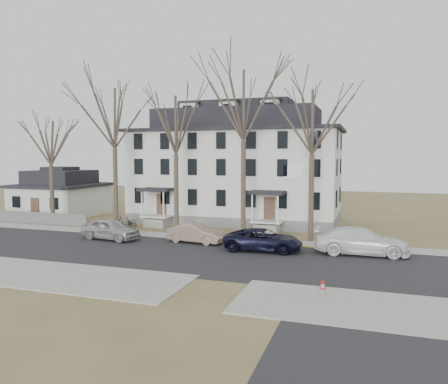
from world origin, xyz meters
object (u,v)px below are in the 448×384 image
(tree_mid_left, at_px, (176,121))
(fire_hydrant, at_px, (323,288))
(car_white, at_px, (361,242))
(car_navy, at_px, (263,240))
(boarding_house, at_px, (237,168))
(tree_mid_right, at_px, (313,117))
(bicycle_left, at_px, (132,224))
(bicycle_right, at_px, (123,222))
(car_silver, at_px, (110,229))
(tree_bungalow, at_px, (50,140))
(small_house, at_px, (61,195))
(tree_center, at_px, (244,100))
(car_tan, at_px, (196,234))
(tree_far_left, at_px, (114,114))

(tree_mid_left, distance_m, fire_hydrant, 21.40)
(car_white, bearing_deg, car_navy, 94.71)
(boarding_house, distance_m, tree_mid_right, 12.51)
(bicycle_left, bearing_deg, bicycle_right, 123.56)
(tree_mid_left, distance_m, car_navy, 13.44)
(tree_mid_right, bearing_deg, car_navy, -118.41)
(bicycle_right, bearing_deg, car_silver, -164.93)
(tree_mid_right, height_order, fire_hydrant, tree_mid_right)
(tree_mid_left, height_order, bicycle_left, tree_mid_left)
(tree_bungalow, distance_m, bicycle_left, 11.34)
(tree_mid_left, bearing_deg, fire_hydrant, -44.50)
(small_house, distance_m, tree_bungalow, 9.43)
(boarding_house, relative_size, bicycle_left, 12.89)
(small_house, distance_m, car_white, 33.92)
(tree_bungalow, relative_size, car_silver, 2.20)
(boarding_house, bearing_deg, car_navy, -65.91)
(bicycle_right, xyz_separation_m, fire_hydrant, (19.39, -14.09, -0.17))
(tree_mid_left, distance_m, tree_center, 6.18)
(car_tan, xyz_separation_m, bicycle_left, (-8.04, 4.41, -0.30))
(car_navy, bearing_deg, tree_mid_left, 57.58)
(tree_bungalow, height_order, car_silver, tree_bungalow)
(boarding_house, xyz_separation_m, car_tan, (0.34, -11.99, -4.65))
(car_tan, distance_m, bicycle_left, 9.17)
(tree_mid_right, bearing_deg, car_white, -45.84)
(tree_bungalow, bearing_deg, car_silver, -26.77)
(car_navy, bearing_deg, small_house, 63.38)
(bicycle_left, bearing_deg, car_silver, -135.32)
(tree_center, bearing_deg, car_white, -22.93)
(tree_far_left, bearing_deg, car_silver, -62.76)
(car_tan, relative_size, bicycle_right, 2.43)
(bicycle_left, distance_m, bicycle_right, 0.93)
(tree_mid_left, xyz_separation_m, fire_hydrant, (13.77, -13.54, -9.23))
(car_navy, xyz_separation_m, car_white, (6.49, 0.96, 0.14))
(tree_mid_left, relative_size, bicycle_left, 7.89)
(car_white, xyz_separation_m, bicycle_left, (-20.03, 4.52, -0.47))
(bicycle_right, bearing_deg, car_white, -108.34)
(small_house, bearing_deg, car_navy, -23.26)
(boarding_house, distance_m, tree_far_left, 13.12)
(bicycle_left, bearing_deg, car_navy, -79.56)
(tree_center, distance_m, car_white, 14.37)
(tree_center, height_order, tree_mid_right, tree_center)
(car_white, height_order, fire_hydrant, car_white)
(fire_hydrant, bearing_deg, car_navy, 119.76)
(fire_hydrant, bearing_deg, tree_bungalow, 153.18)
(tree_far_left, height_order, tree_mid_right, tree_far_left)
(tree_mid_right, distance_m, bicycle_right, 19.37)
(bicycle_left, bearing_deg, tree_mid_left, -64.45)
(small_house, relative_size, bicycle_left, 5.39)
(car_white, distance_m, bicycle_left, 20.54)
(tree_center, xyz_separation_m, tree_mid_right, (5.50, 0.00, -1.48))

